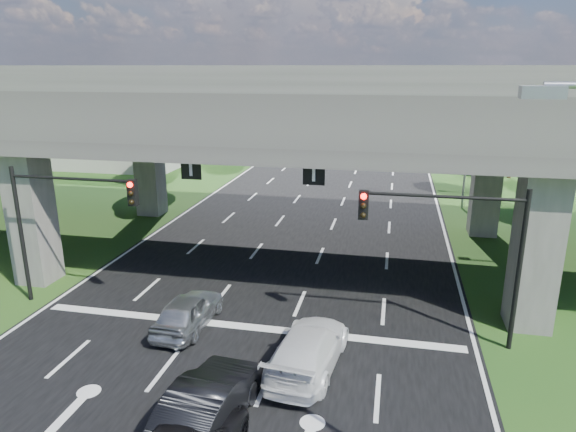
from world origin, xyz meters
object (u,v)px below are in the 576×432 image
at_px(streetlight_far, 463,127).
at_px(car_white, 308,349).
at_px(signal_left, 62,212).
at_px(streetlight_beyond, 445,110).
at_px(car_dark, 208,404).
at_px(signal_right, 458,237).
at_px(car_silver, 188,311).

height_order(streetlight_far, car_white, streetlight_far).
distance_m(signal_left, streetlight_beyond, 40.30).
bearing_deg(car_white, car_dark, 64.33).
bearing_deg(signal_right, car_silver, -174.57).
relative_size(streetlight_beyond, car_white, 1.98).
height_order(car_silver, car_dark, car_dark).
distance_m(streetlight_beyond, car_white, 39.80).
bearing_deg(car_silver, signal_right, -172.58).
relative_size(streetlight_far, car_white, 1.98).
xyz_separation_m(signal_right, car_silver, (-9.92, -0.94, -3.46)).
bearing_deg(car_white, signal_right, -144.20).
height_order(streetlight_far, streetlight_beyond, same).
bearing_deg(streetlight_far, streetlight_beyond, 90.00).
xyz_separation_m(signal_left, car_white, (10.81, -2.77, -3.43)).
height_order(signal_right, streetlight_beyond, streetlight_beyond).
relative_size(car_silver, car_dark, 0.85).
xyz_separation_m(streetlight_beyond, car_silver, (-12.19, -37.00, -5.12)).
bearing_deg(streetlight_beyond, streetlight_far, -90.00).
xyz_separation_m(streetlight_far, car_white, (-7.11, -22.83, -5.09)).
relative_size(car_dark, car_white, 0.96).
distance_m(signal_left, car_silver, 6.76).
distance_m(signal_right, car_silver, 10.55).
height_order(signal_right, streetlight_far, streetlight_far).
height_order(streetlight_beyond, car_dark, streetlight_beyond).
xyz_separation_m(signal_right, car_white, (-4.84, -2.77, -3.43)).
relative_size(signal_right, streetlight_far, 0.60).
distance_m(signal_right, streetlight_far, 20.25).
bearing_deg(car_silver, car_dark, 119.58).
distance_m(car_silver, car_white, 5.40).
bearing_deg(car_white, streetlight_far, -101.30).
distance_m(car_silver, car_dark, 6.15).
height_order(streetlight_far, car_dark, streetlight_far).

